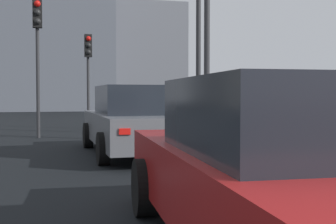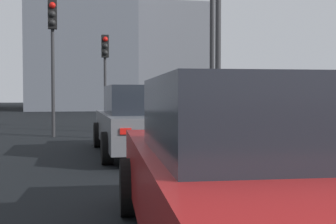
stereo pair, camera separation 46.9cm
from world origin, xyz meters
name	(u,v)px [view 1 (the left image)]	position (x,y,z in m)	size (l,w,h in m)	color
car_grey_lead	(135,121)	(8.29, 0.22, 0.75)	(4.79, 2.17, 1.55)	slate
car_red_second	(281,171)	(1.68, 0.09, 0.72)	(4.62, 2.20, 1.49)	maroon
traffic_light_near_left	(38,38)	(12.72, 2.54, 3.11)	(0.32, 0.30, 4.33)	#2D2D30
traffic_light_near_right	(88,61)	(16.35, 0.77, 2.72)	(0.32, 0.30, 3.77)	#2D2D30
building_facade_left	(135,59)	(45.51, -6.00, 5.20)	(11.28, 8.57, 10.39)	slate
building_facade_center	(59,51)	(42.55, 2.00, 5.57)	(15.11, 9.27, 11.13)	slate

